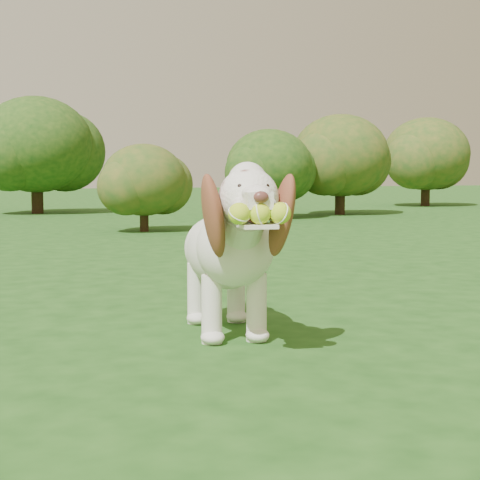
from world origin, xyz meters
name	(u,v)px	position (x,y,z in m)	size (l,w,h in m)	color
ground	(341,353)	(0.00, 0.00, 0.00)	(80.00, 80.00, 0.00)	#194413
dog	(229,245)	(-0.30, 0.52, 0.44)	(0.62, 1.27, 0.83)	white
shrub_f	(340,156)	(6.31, 9.54, 1.16)	(1.90, 1.90, 1.97)	#382314
shrub_d	(269,166)	(4.43, 8.98, 0.94)	(1.54, 1.54, 1.60)	#382314
shrub_i	(36,145)	(1.01, 12.52, 1.38)	(2.27, 2.27, 2.35)	#382314
shrub_h	(426,154)	(10.49, 11.98, 1.30)	(2.14, 2.14, 2.21)	#382314
shrub_c	(144,180)	(1.44, 7.02, 0.71)	(1.16, 1.16, 1.21)	#382314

